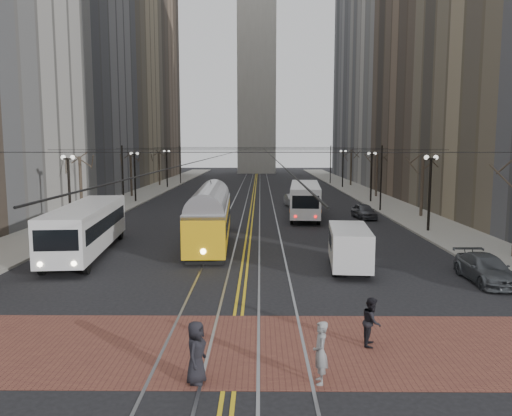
{
  "coord_description": "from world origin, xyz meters",
  "views": [
    {
      "loc": [
        0.85,
        -19.71,
        6.59
      ],
      "look_at": [
        0.61,
        8.89,
        3.0
      ],
      "focal_mm": 35.0,
      "sensor_mm": 36.0,
      "label": 1
    }
  ],
  "objects_px": {
    "cargo_van": "(349,249)",
    "sedan_parked": "(486,269)",
    "sedan_grey": "(364,211)",
    "rear_bus": "(305,201)",
    "transit_bus": "(87,230)",
    "sedan_silver": "(293,200)",
    "pedestrian_c": "(372,321)",
    "streetcar": "(210,222)",
    "pedestrian_a": "(196,352)",
    "clock_tower": "(257,20)",
    "pedestrian_b": "(320,353)"
  },
  "relations": [
    {
      "from": "transit_bus",
      "to": "pedestrian_c",
      "type": "distance_m",
      "value": 19.83
    },
    {
      "from": "pedestrian_b",
      "to": "cargo_van",
      "type": "bearing_deg",
      "value": 166.7
    },
    {
      "from": "pedestrian_c",
      "to": "pedestrian_b",
      "type": "bearing_deg",
      "value": 159.96
    },
    {
      "from": "rear_bus",
      "to": "sedan_grey",
      "type": "xyz_separation_m",
      "value": [
        5.27,
        -1.05,
        -0.85
      ]
    },
    {
      "from": "rear_bus",
      "to": "pedestrian_c",
      "type": "xyz_separation_m",
      "value": [
        -0.46,
        -30.06,
        -0.7
      ]
    },
    {
      "from": "sedan_silver",
      "to": "pedestrian_a",
      "type": "xyz_separation_m",
      "value": [
        -5.37,
        -40.68,
        0.23
      ]
    },
    {
      "from": "rear_bus",
      "to": "pedestrian_a",
      "type": "distance_m",
      "value": 33.27
    },
    {
      "from": "sedan_silver",
      "to": "pedestrian_c",
      "type": "relative_size",
      "value": 2.49
    },
    {
      "from": "cargo_van",
      "to": "pedestrian_a",
      "type": "xyz_separation_m",
      "value": [
        -6.52,
        -12.8,
        -0.24
      ]
    },
    {
      "from": "clock_tower",
      "to": "sedan_grey",
      "type": "distance_m",
      "value": 85.15
    },
    {
      "from": "streetcar",
      "to": "sedan_parked",
      "type": "relative_size",
      "value": 2.88
    },
    {
      "from": "transit_bus",
      "to": "sedan_silver",
      "type": "height_order",
      "value": "transit_bus"
    },
    {
      "from": "cargo_van",
      "to": "pedestrian_c",
      "type": "xyz_separation_m",
      "value": [
        -1.05,
        -10.12,
        -0.32
      ]
    },
    {
      "from": "sedan_silver",
      "to": "sedan_parked",
      "type": "bearing_deg",
      "value": -85.26
    },
    {
      "from": "sedan_parked",
      "to": "pedestrian_b",
      "type": "height_order",
      "value": "pedestrian_b"
    },
    {
      "from": "cargo_van",
      "to": "streetcar",
      "type": "bearing_deg",
      "value": 144.89
    },
    {
      "from": "sedan_parked",
      "to": "pedestrian_c",
      "type": "height_order",
      "value": "pedestrian_c"
    },
    {
      "from": "transit_bus",
      "to": "sedan_parked",
      "type": "relative_size",
      "value": 2.68
    },
    {
      "from": "streetcar",
      "to": "pedestrian_a",
      "type": "xyz_separation_m",
      "value": [
        1.58,
        -19.71,
        -0.63
      ]
    },
    {
      "from": "transit_bus",
      "to": "streetcar",
      "type": "height_order",
      "value": "streetcar"
    },
    {
      "from": "rear_bus",
      "to": "pedestrian_b",
      "type": "height_order",
      "value": "rear_bus"
    },
    {
      "from": "pedestrian_a",
      "to": "pedestrian_b",
      "type": "xyz_separation_m",
      "value": [
        3.45,
        0.0,
        0.0
      ]
    },
    {
      "from": "streetcar",
      "to": "pedestrian_b",
      "type": "height_order",
      "value": "streetcar"
    },
    {
      "from": "clock_tower",
      "to": "pedestrian_b",
      "type": "distance_m",
      "value": 114.05
    },
    {
      "from": "streetcar",
      "to": "rear_bus",
      "type": "distance_m",
      "value": 15.03
    },
    {
      "from": "clock_tower",
      "to": "sedan_silver",
      "type": "relative_size",
      "value": 16.36
    },
    {
      "from": "transit_bus",
      "to": "streetcar",
      "type": "distance_m",
      "value": 7.85
    },
    {
      "from": "transit_bus",
      "to": "sedan_silver",
      "type": "distance_m",
      "value": 28.01
    },
    {
      "from": "streetcar",
      "to": "rear_bus",
      "type": "xyz_separation_m",
      "value": [
        7.5,
        13.02,
        -0.01
      ]
    },
    {
      "from": "sedan_grey",
      "to": "pedestrian_a",
      "type": "relative_size",
      "value": 2.24
    },
    {
      "from": "cargo_van",
      "to": "sedan_parked",
      "type": "relative_size",
      "value": 1.14
    },
    {
      "from": "clock_tower",
      "to": "streetcar",
      "type": "distance_m",
      "value": 95.26
    },
    {
      "from": "transit_bus",
      "to": "pedestrian_c",
      "type": "bearing_deg",
      "value": -49.81
    },
    {
      "from": "transit_bus",
      "to": "sedan_grey",
      "type": "relative_size",
      "value": 3.05
    },
    {
      "from": "streetcar",
      "to": "sedan_grey",
      "type": "bearing_deg",
      "value": 40.81
    },
    {
      "from": "clock_tower",
      "to": "pedestrian_c",
      "type": "height_order",
      "value": "clock_tower"
    },
    {
      "from": "cargo_van",
      "to": "sedan_silver",
      "type": "height_order",
      "value": "cargo_van"
    },
    {
      "from": "cargo_van",
      "to": "rear_bus",
      "type": "bearing_deg",
      "value": 97.11
    },
    {
      "from": "cargo_van",
      "to": "pedestrian_c",
      "type": "distance_m",
      "value": 10.18
    },
    {
      "from": "sedan_grey",
      "to": "pedestrian_b",
      "type": "distance_m",
      "value": 32.62
    },
    {
      "from": "streetcar",
      "to": "sedan_parked",
      "type": "height_order",
      "value": "streetcar"
    },
    {
      "from": "transit_bus",
      "to": "pedestrian_b",
      "type": "relative_size",
      "value": 6.82
    },
    {
      "from": "rear_bus",
      "to": "transit_bus",
      "type": "bearing_deg",
      "value": -127.49
    },
    {
      "from": "sedan_grey",
      "to": "sedan_silver",
      "type": "xyz_separation_m",
      "value": [
        -5.82,
        8.99,
        -0.01
      ]
    },
    {
      "from": "sedan_parked",
      "to": "sedan_grey",
      "type": "bearing_deg",
      "value": 93.92
    },
    {
      "from": "transit_bus",
      "to": "pedestrian_b",
      "type": "bearing_deg",
      "value": -59.14
    },
    {
      "from": "clock_tower",
      "to": "sedan_grey",
      "type": "height_order",
      "value": "clock_tower"
    },
    {
      "from": "pedestrian_a",
      "to": "pedestrian_c",
      "type": "relative_size",
      "value": 1.09
    },
    {
      "from": "clock_tower",
      "to": "pedestrian_a",
      "type": "distance_m",
      "value": 114.03
    },
    {
      "from": "sedan_grey",
      "to": "sedan_silver",
      "type": "bearing_deg",
      "value": 117.45
    }
  ]
}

